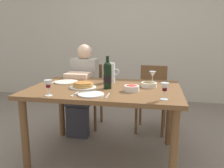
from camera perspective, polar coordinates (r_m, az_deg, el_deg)
ground_plane at (r=2.60m, az=-1.61°, el=-17.40°), size 8.00×8.00×0.00m
back_wall at (r=4.62m, az=5.04°, el=13.47°), size 8.00×0.10×2.80m
dining_table at (r=2.34m, az=-1.71°, el=-3.03°), size 1.50×1.00×0.76m
wine_bottle at (r=2.25m, az=-1.12°, el=2.21°), size 0.08×0.08×0.32m
water_pitcher at (r=2.55m, az=-0.53°, el=2.53°), size 0.16×0.11×0.22m
baked_tart at (r=2.31m, az=-7.21°, el=-0.26°), size 0.26×0.26×0.06m
salad_bowl at (r=2.16m, az=4.92°, el=-0.93°), size 0.14×0.14×0.06m
olive_bowl at (r=2.36m, az=9.15°, el=-0.06°), size 0.16×0.16×0.06m
wine_glass_left_diner at (r=2.52m, az=10.04°, el=2.29°), size 0.07×0.07×0.14m
wine_glass_right_diner at (r=1.90m, az=12.94°, el=-0.94°), size 0.07×0.07×0.14m
wine_glass_centre at (r=2.05m, az=-15.57°, el=-0.15°), size 0.07×0.07×0.14m
dinner_plate_left_setting at (r=2.61m, az=-11.25°, el=0.49°), size 0.26×0.26×0.01m
dinner_plate_right_setting at (r=2.03m, az=-5.24°, el=-2.58°), size 0.23×0.23×0.01m
fork_left_setting at (r=2.67m, az=-14.23°, el=0.54°), size 0.03×0.16×0.00m
knife_left_setting at (r=2.55m, az=-8.13°, el=0.29°), size 0.01×0.18×0.00m
knife_right_setting at (r=1.99m, az=-1.10°, el=-2.90°), size 0.02×0.18×0.00m
spoon_right_setting at (r=2.08m, az=-9.22°, el=-2.45°), size 0.02×0.16×0.00m
chair_left at (r=3.31m, az=-5.93°, el=-1.69°), size 0.40×0.40×0.87m
diner_left at (r=3.06m, az=-7.30°, el=-0.53°), size 0.34×0.50×1.16m
chair_right at (r=3.17m, az=9.95°, el=-2.42°), size 0.43×0.43×0.87m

